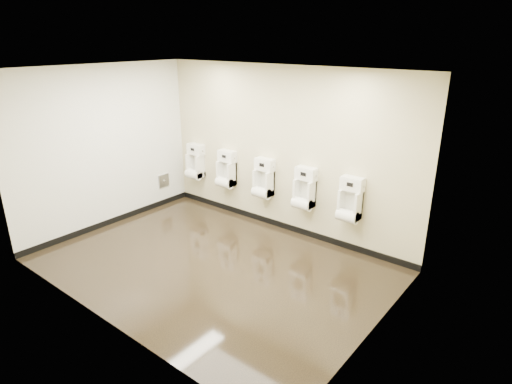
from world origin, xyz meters
TOP-DOWN VIEW (x-y plane):
  - ground at (0.00, 0.00)m, footprint 5.00×3.50m
  - ceiling at (0.00, 0.00)m, footprint 5.00×3.50m
  - back_wall at (0.00, 1.75)m, footprint 5.00×0.02m
  - front_wall at (0.00, -1.75)m, footprint 5.00×0.02m
  - left_wall at (-2.50, 0.00)m, footprint 0.02×3.50m
  - right_wall at (2.50, 0.00)m, footprint 0.02×3.50m
  - tile_overlay_left at (-2.50, 0.00)m, footprint 0.01×3.50m
  - skirting_back at (0.00, 1.74)m, footprint 5.00×0.02m
  - skirting_left at (-2.49, 0.00)m, footprint 0.02×3.50m
  - access_panel at (-2.48, 1.20)m, footprint 0.04×0.25m
  - urinal_0 at (-2.00, 1.63)m, footprint 0.37×0.27m
  - urinal_1 at (-1.17, 1.63)m, footprint 0.37×0.27m
  - urinal_2 at (-0.30, 1.63)m, footprint 0.37×0.27m
  - urinal_3 at (0.54, 1.63)m, footprint 0.37×0.27m
  - urinal_4 at (1.36, 1.63)m, footprint 0.37×0.27m

SIDE VIEW (x-z plane):
  - ground at x=0.00m, z-range 0.00..0.00m
  - skirting_back at x=0.00m, z-range 0.00..0.10m
  - skirting_left at x=-2.49m, z-range 0.00..0.10m
  - access_panel at x=-2.48m, z-range 0.38..0.62m
  - urinal_0 at x=-2.00m, z-range 0.49..1.17m
  - urinal_1 at x=-1.17m, z-range 0.49..1.17m
  - urinal_2 at x=-0.30m, z-range 0.49..1.17m
  - urinal_3 at x=0.54m, z-range 0.49..1.17m
  - urinal_4 at x=1.36m, z-range 0.49..1.17m
  - back_wall at x=0.00m, z-range 0.00..2.80m
  - front_wall at x=0.00m, z-range 0.00..2.80m
  - left_wall at x=-2.50m, z-range 0.00..2.80m
  - right_wall at x=2.50m, z-range 0.00..2.80m
  - tile_overlay_left at x=-2.50m, z-range 0.00..2.80m
  - ceiling at x=0.00m, z-range 2.80..2.80m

